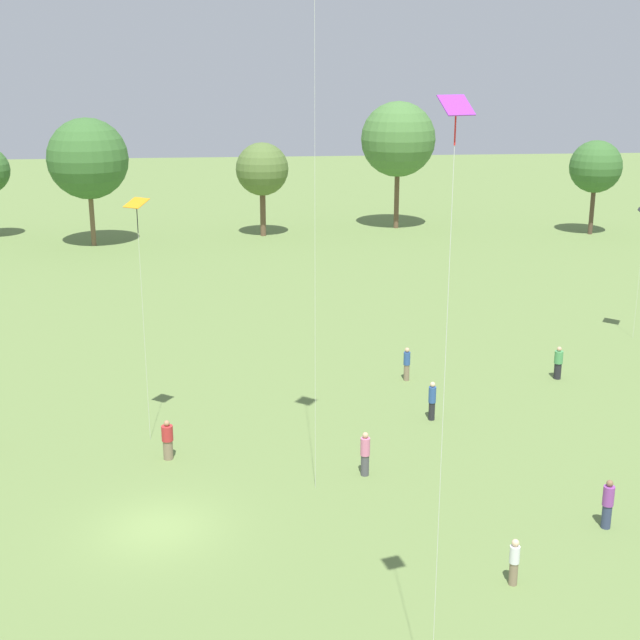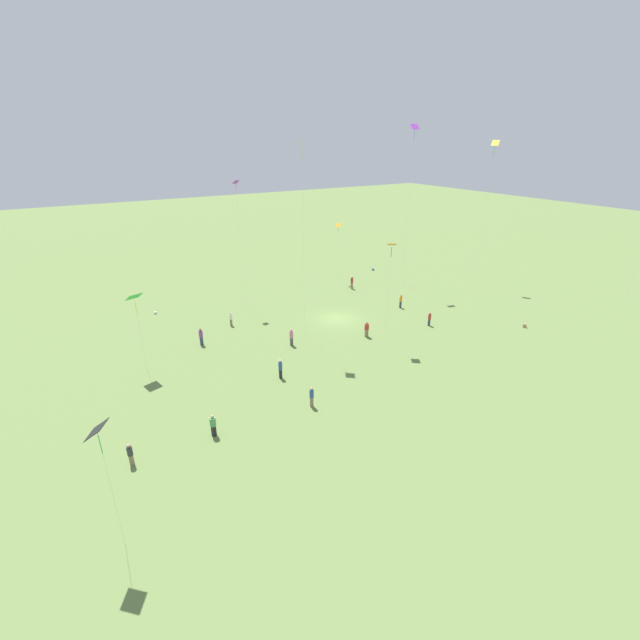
{
  "view_description": "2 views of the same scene",
  "coord_description": "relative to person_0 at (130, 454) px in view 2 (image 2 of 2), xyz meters",
  "views": [
    {
      "loc": [
        3.02,
        -28.4,
        16.01
      ],
      "look_at": [
        6.19,
        4.56,
        6.15
      ],
      "focal_mm": 50.0,
      "sensor_mm": 36.0,
      "label": 1
    },
    {
      "loc": [
        25.73,
        38.7,
        19.69
      ],
      "look_at": [
        6.83,
        7.36,
        4.04
      ],
      "focal_mm": 24.0,
      "sensor_mm": 36.0,
      "label": 2
    }
  ],
  "objects": [
    {
      "name": "ground_plane",
      "position": [
        -24.89,
        -13.52,
        -0.82
      ],
      "size": [
        240.0,
        240.0,
        0.0
      ],
      "primitive_type": "plane",
      "color": "olive"
    },
    {
      "name": "person_0",
      "position": [
        0.0,
        0.0,
        0.0
      ],
      "size": [
        0.42,
        0.42,
        1.64
      ],
      "rotation": [
        0.0,
        0.0,
        2.95
      ],
      "color": "#847056",
      "rests_on": "ground_plane"
    },
    {
      "name": "person_1",
      "position": [
        -33.62,
        -12.42,
        0.05
      ],
      "size": [
        0.46,
        0.46,
        1.72
      ],
      "rotation": [
        0.0,
        0.0,
        0.77
      ],
      "color": "#333D5B",
      "rests_on": "ground_plane"
    },
    {
      "name": "person_2",
      "position": [
        -5.55,
        -0.13,
        0.03
      ],
      "size": [
        0.48,
        0.48,
        1.73
      ],
      "rotation": [
        0.0,
        0.0,
        3.04
      ],
      "color": "#232328",
      "rests_on": "ground_plane"
    },
    {
      "name": "person_3",
      "position": [
        -17.02,
        -10.09,
        0.1
      ],
      "size": [
        0.52,
        0.52,
        1.84
      ],
      "rotation": [
        0.0,
        0.0,
        4.2
      ],
      "color": "#4C4C51",
      "rests_on": "ground_plane"
    },
    {
      "name": "person_4",
      "position": [
        -13.34,
        0.39,
        0.07
      ],
      "size": [
        0.35,
        0.35,
        1.76
      ],
      "rotation": [
        0.0,
        0.0,
        1.55
      ],
      "color": "#847056",
      "rests_on": "ground_plane"
    },
    {
      "name": "person_5",
      "position": [
        -32.64,
        -21.65,
        0.1
      ],
      "size": [
        0.51,
        0.51,
        1.84
      ],
      "rotation": [
        0.0,
        0.0,
        5.69
      ],
      "color": "#847056",
      "rests_on": "ground_plane"
    },
    {
      "name": "person_6",
      "position": [
        -32.74,
        -6.51,
        -0.01
      ],
      "size": [
        0.42,
        0.42,
        1.61
      ],
      "rotation": [
        0.0,
        0.0,
        3.47
      ],
      "color": "#333D5B",
      "rests_on": "ground_plane"
    },
    {
      "name": "person_7",
      "position": [
        -13.47,
        -18.09,
        -0.01
      ],
      "size": [
        0.43,
        0.43,
        1.59
      ],
      "rotation": [
        0.0,
        0.0,
        2.03
      ],
      "color": "#847056",
      "rests_on": "ground_plane"
    },
    {
      "name": "person_8",
      "position": [
        -13.17,
        -4.82,
        0.11
      ],
      "size": [
        0.42,
        0.42,
        1.84
      ],
      "rotation": [
        0.0,
        0.0,
        6.01
      ],
      "color": "#232328",
      "rests_on": "ground_plane"
    },
    {
      "name": "person_9",
      "position": [
        -24.9,
        -7.83,
        0.01
      ],
      "size": [
        0.66,
        0.66,
        1.71
      ],
      "rotation": [
        0.0,
        0.0,
        5.32
      ],
      "color": "#847056",
      "rests_on": "ground_plane"
    },
    {
      "name": "person_10",
      "position": [
        -9.14,
        -14.97,
        0.1
      ],
      "size": [
        0.56,
        0.56,
        1.84
      ],
      "rotation": [
        0.0,
        0.0,
        3.91
      ],
      "color": "#333D5B",
      "rests_on": "ground_plane"
    },
    {
      "name": "kite_1",
      "position": [
        -25.82,
        -5.75,
        9.03
      ],
      "size": [
        1.1,
        1.09,
        10.48
      ],
      "rotation": [
        0.0,
        0.0,
        4.87
      ],
      "color": "orange",
      "rests_on": "ground_plane"
    },
    {
      "name": "kite_2",
      "position": [
        -3.28,
        -12.54,
        6.17
      ],
      "size": [
        1.49,
        1.37,
        7.48
      ],
      "rotation": [
        0.0,
        0.0,
        5.81
      ],
      "color": "green",
      "rests_on": "ground_plane"
    },
    {
      "name": "kite_3",
      "position": [
        -19.08,
        -10.98,
        17.25
      ],
      "size": [
        1.12,
        1.13,
        19.56
      ],
      "rotation": [
        0.0,
        0.0,
        0.25
      ],
      "color": "yellow",
      "rests_on": "ground_plane"
    },
    {
      "name": "kite_4",
      "position": [
        -39.89,
        -19.19,
        19.0
      ],
      "size": [
        1.15,
        0.99,
        21.28
      ],
      "rotation": [
        0.0,
        0.0,
        2.16
      ],
      "color": "purple",
      "rests_on": "ground_plane"
    },
    {
      "name": "kite_5",
      "position": [
        -33.11,
        -26.07,
        6.95
      ],
      "size": [
        0.83,
        0.91,
        8.4
      ],
      "rotation": [
        0.0,
        0.0,
        1.26
      ],
      "color": "orange",
      "rests_on": "ground_plane"
    },
    {
      "name": "kite_6",
      "position": [
        1.34,
        6.17,
        6.37
      ],
      "size": [
        1.27,
        1.34,
        7.68
      ],
      "rotation": [
        0.0,
        0.0,
        0.26
      ],
      "color": "black",
      "rests_on": "ground_plane"
    },
    {
      "name": "kite_8",
      "position": [
        -17.28,
        -23.49,
        12.93
      ],
      "size": [
        0.77,
        0.7,
        15.23
      ],
      "rotation": [
        0.0,
        0.0,
        5.79
      ],
      "color": "purple",
      "rests_on": "ground_plane"
    },
    {
      "name": "kite_9",
      "position": [
        -50.73,
        -15.27,
        17.15
      ],
      "size": [
        1.02,
        1.14,
        19.4
      ],
      "rotation": [
        0.0,
        0.0,
        1.25
      ],
      "color": "yellow",
      "rests_on": "ground_plane"
    },
    {
      "name": "picnic_bag_0",
      "position": [
        -6.8,
        -26.18,
        -0.69
      ],
      "size": [
        0.31,
        0.3,
        0.27
      ],
      "rotation": [
        0.0,
        0.0,
        0.16
      ],
      "color": "beige",
      "rests_on": "ground_plane"
    },
    {
      "name": "picnic_bag_1",
      "position": [
        -40.82,
        -27.33,
        -0.69
      ],
      "size": [
        0.37,
        0.35,
        0.27
      ],
      "rotation": [
        0.0,
        0.0,
        1.96
      ],
      "color": "#33518C",
      "rests_on": "ground_plane"
    },
    {
      "name": "picnic_bag_2",
      "position": [
        -41.63,
        -0.55,
        -0.62
      ],
      "size": [
        0.36,
        0.42,
        0.4
      ],
      "rotation": [
        0.0,
        0.0,
        2.04
      ],
      "color": "#A58459",
      "rests_on": "ground_plane"
    }
  ]
}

